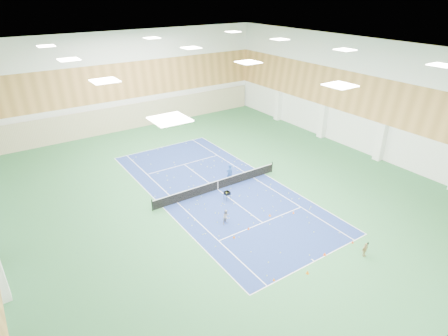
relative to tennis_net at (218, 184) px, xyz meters
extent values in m
plane|color=#2C683B|center=(0.00, 0.00, -0.55)|extent=(40.00, 40.00, 0.00)
cube|color=navy|center=(0.00, 0.00, -0.55)|extent=(10.97, 23.77, 0.01)
cube|color=#C6B793|center=(0.00, 19.75, 1.05)|extent=(35.40, 0.16, 3.20)
cube|color=#593319|center=(-17.92, -8.00, 0.55)|extent=(0.08, 1.80, 2.20)
imported|color=#214698|center=(1.70, 0.60, 0.38)|extent=(0.69, 0.47, 1.85)
imported|color=gray|center=(-2.38, -4.83, 0.05)|extent=(0.68, 0.59, 1.19)
imported|color=tan|center=(3.22, -13.36, -0.02)|extent=(0.62, 0.26, 1.06)
cone|color=#E1600B|center=(-2.97, -6.73, -0.44)|extent=(0.20, 0.20, 0.23)
cone|color=#D7420B|center=(-1.44, -6.46, -0.45)|extent=(0.19, 0.19, 0.21)
cone|color=orange|center=(1.09, -5.98, -0.44)|extent=(0.21, 0.21, 0.23)
cone|color=orange|center=(2.94, -6.75, -0.45)|extent=(0.18, 0.18, 0.19)
cone|color=orange|center=(-3.45, -11.74, -0.46)|extent=(0.17, 0.17, 0.19)
cone|color=orange|center=(-1.24, -12.45, -0.43)|extent=(0.22, 0.22, 0.24)
cone|color=#FC490D|center=(1.05, -11.81, -0.43)|extent=(0.22, 0.22, 0.25)
cone|color=red|center=(3.77, -11.98, -0.45)|extent=(0.18, 0.18, 0.19)
camera|label=1|loc=(-16.10, -24.90, 16.12)|focal=30.00mm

